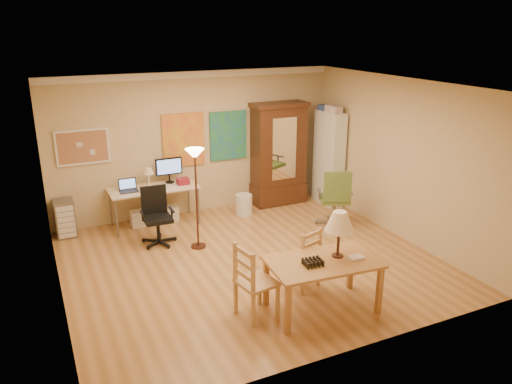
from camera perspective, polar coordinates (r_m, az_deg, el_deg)
name	(u,v)px	position (r m, az deg, el deg)	size (l,w,h in m)	color
floor	(251,262)	(7.84, -0.61, -7.96)	(5.50, 5.50, 0.00)	#9E6A38
crown_molding	(194,74)	(9.34, -7.10, 13.19)	(5.50, 0.08, 0.12)	white
corkboard	(83,147)	(9.12, -19.19, 4.88)	(0.90, 0.04, 0.62)	#AC7351
art_panel_left	(184,140)	(9.46, -8.27, 5.91)	(0.80, 0.04, 1.00)	gold
art_panel_right	(228,136)	(9.75, -3.19, 6.45)	(0.75, 0.04, 0.95)	#246891
dining_table	(329,249)	(6.37, 8.34, -6.52)	(1.45, 0.94, 1.30)	#9C5A33
ladder_chair_back	(303,260)	(7.01, 5.41, -7.71)	(0.51, 0.50, 0.88)	tan
ladder_chair_left	(254,283)	(6.29, -0.19, -10.40)	(0.51, 0.52, 0.98)	tan
torchiere_lamp	(195,169)	(7.91, -6.95, 2.59)	(0.30, 0.30, 1.67)	#44241B
computer_desk	(155,201)	(9.28, -11.42, -1.05)	(1.57, 0.69, 1.19)	beige
office_chair_black	(158,229)	(8.53, -11.15, -4.14)	(0.59, 0.59, 0.97)	black
office_chair_green	(334,211)	(9.15, 8.94, -2.17)	(0.67, 0.67, 1.09)	slate
drawer_cart	(65,218)	(9.24, -20.98, -2.81)	(0.32, 0.39, 0.65)	slate
armoire	(279,160)	(10.08, 2.59, 3.63)	(1.12, 0.53, 2.06)	#311C0D
bookshelf	(329,159)	(10.15, 8.31, 3.81)	(0.28, 0.75, 1.88)	white
wastebin	(244,205)	(9.61, -1.40, -1.47)	(0.32, 0.32, 0.41)	silver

